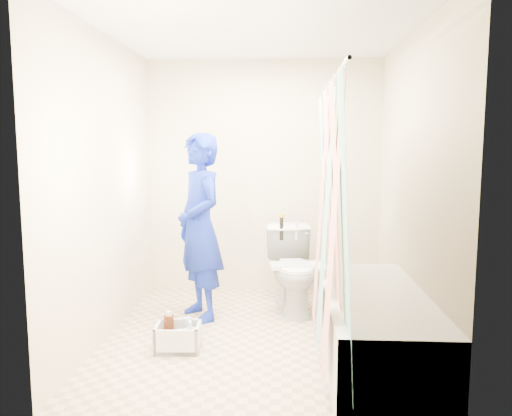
# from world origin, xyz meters

# --- Properties ---
(floor) EXTENTS (2.60, 2.60, 0.00)m
(floor) POSITION_xyz_m (0.00, 0.00, 0.00)
(floor) COLOR tan
(floor) RESTS_ON ground
(ceiling) EXTENTS (2.40, 2.60, 0.02)m
(ceiling) POSITION_xyz_m (0.00, 0.00, 2.40)
(ceiling) COLOR silver
(ceiling) RESTS_ON wall_back
(wall_back) EXTENTS (2.40, 0.02, 2.40)m
(wall_back) POSITION_xyz_m (0.00, 1.30, 1.20)
(wall_back) COLOR beige
(wall_back) RESTS_ON ground
(wall_front) EXTENTS (2.40, 0.02, 2.40)m
(wall_front) POSITION_xyz_m (0.00, -1.30, 1.20)
(wall_front) COLOR beige
(wall_front) RESTS_ON ground
(wall_left) EXTENTS (0.02, 2.60, 2.40)m
(wall_left) POSITION_xyz_m (-1.20, 0.00, 1.20)
(wall_left) COLOR beige
(wall_left) RESTS_ON ground
(wall_right) EXTENTS (0.02, 2.60, 2.40)m
(wall_right) POSITION_xyz_m (1.20, 0.00, 1.20)
(wall_right) COLOR beige
(wall_right) RESTS_ON ground
(bathtub) EXTENTS (0.70, 1.75, 0.50)m
(bathtub) POSITION_xyz_m (0.85, -0.43, 0.27)
(bathtub) COLOR white
(bathtub) RESTS_ON ground
(curtain_rod) EXTENTS (0.02, 1.90, 0.02)m
(curtain_rod) POSITION_xyz_m (0.52, -0.43, 1.95)
(curtain_rod) COLOR silver
(curtain_rod) RESTS_ON wall_back
(shower_curtain) EXTENTS (0.06, 1.75, 1.80)m
(shower_curtain) POSITION_xyz_m (0.52, -0.43, 1.02)
(shower_curtain) COLOR white
(shower_curtain) RESTS_ON curtain_rod
(toilet) EXTENTS (0.55, 0.81, 0.77)m
(toilet) POSITION_xyz_m (0.30, 0.67, 0.39)
(toilet) COLOR white
(toilet) RESTS_ON ground
(tank_lid) EXTENTS (0.50, 0.28, 0.04)m
(tank_lid) POSITION_xyz_m (0.32, 0.55, 0.45)
(tank_lid) COLOR silver
(tank_lid) RESTS_ON toilet
(tank_internals) EXTENTS (0.19, 0.07, 0.25)m
(tank_internals) POSITION_xyz_m (0.22, 0.87, 0.76)
(tank_internals) COLOR black
(tank_internals) RESTS_ON toilet
(plumber) EXTENTS (0.65, 0.72, 1.64)m
(plumber) POSITION_xyz_m (-0.53, 0.41, 0.82)
(plumber) COLOR navy
(plumber) RESTS_ON ground
(cleaning_caddy) EXTENTS (0.34, 0.28, 0.25)m
(cleaning_caddy) POSITION_xyz_m (-0.57, -0.31, 0.09)
(cleaning_caddy) COLOR silver
(cleaning_caddy) RESTS_ON ground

